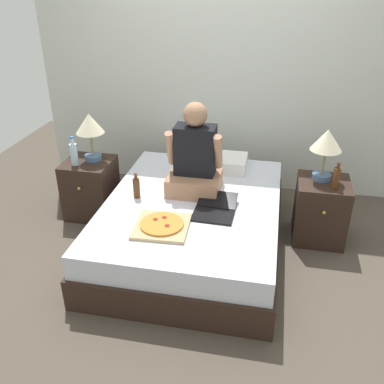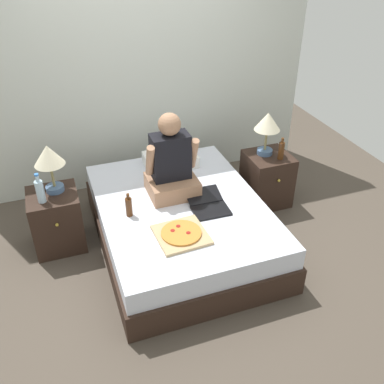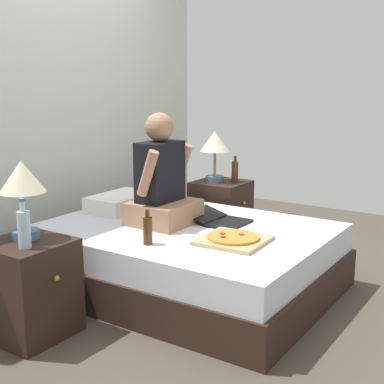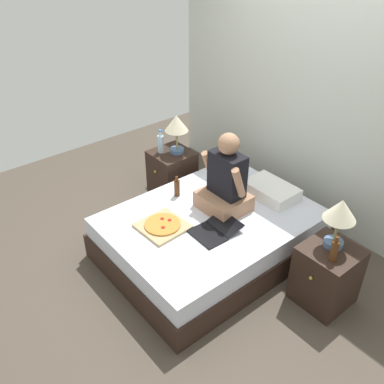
% 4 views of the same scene
% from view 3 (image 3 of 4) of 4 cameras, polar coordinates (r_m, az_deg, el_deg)
% --- Properties ---
extents(ground_plane, '(5.80, 5.80, 0.00)m').
position_cam_3_polar(ground_plane, '(3.87, -0.61, -10.15)').
color(ground_plane, '#4C4238').
extents(wall_back, '(3.80, 0.12, 2.50)m').
position_cam_3_polar(wall_back, '(4.48, -15.12, 8.90)').
color(wall_back, silver).
rests_on(wall_back, ground).
extents(bed, '(1.47, 1.95, 0.45)m').
position_cam_3_polar(bed, '(3.79, -0.62, -7.02)').
color(bed, black).
rests_on(bed, ground).
extents(nightstand_left, '(0.44, 0.47, 0.56)m').
position_cam_3_polar(nightstand_left, '(3.25, -16.96, -9.81)').
color(nightstand_left, black).
rests_on(nightstand_left, ground).
extents(lamp_on_left_nightstand, '(0.26, 0.26, 0.45)m').
position_cam_3_polar(lamp_on_left_nightstand, '(3.15, -17.66, 0.97)').
color(lamp_on_left_nightstand, '#4C6B93').
rests_on(lamp_on_left_nightstand, nightstand_left).
extents(water_bottle, '(0.07, 0.07, 0.28)m').
position_cam_3_polar(water_bottle, '(3.01, -17.49, -3.69)').
color(water_bottle, silver).
rests_on(water_bottle, nightstand_left).
extents(nightstand_right, '(0.44, 0.47, 0.56)m').
position_cam_3_polar(nightstand_right, '(4.84, 3.09, -2.13)').
color(nightstand_right, black).
rests_on(nightstand_right, ground).
extents(lamp_on_right_nightstand, '(0.26, 0.26, 0.45)m').
position_cam_3_polar(lamp_on_right_nightstand, '(4.73, 2.46, 5.04)').
color(lamp_on_right_nightstand, '#4C6B93').
rests_on(lamp_on_right_nightstand, nightstand_right).
extents(beer_bottle, '(0.06, 0.06, 0.23)m').
position_cam_3_polar(beer_bottle, '(4.77, 4.60, 2.27)').
color(beer_bottle, '#512D14').
rests_on(beer_bottle, nightstand_right).
extents(pillow, '(0.52, 0.34, 0.12)m').
position_cam_3_polar(pillow, '(4.22, -7.54, -1.07)').
color(pillow, white).
rests_on(pillow, bed).
extents(person_seated, '(0.47, 0.40, 0.78)m').
position_cam_3_polar(person_seated, '(3.75, -3.24, 0.93)').
color(person_seated, '#A37556').
rests_on(person_seated, bed).
extents(laptop, '(0.33, 0.42, 0.07)m').
position_cam_3_polar(laptop, '(3.81, 3.08, -3.01)').
color(laptop, black).
rests_on(laptop, bed).
extents(pizza_box, '(0.42, 0.42, 0.05)m').
position_cam_3_polar(pizza_box, '(3.37, 4.43, -5.05)').
color(pizza_box, tan).
rests_on(pizza_box, bed).
extents(beer_bottle_on_bed, '(0.06, 0.06, 0.22)m').
position_cam_3_polar(beer_bottle_on_bed, '(3.31, -4.75, -4.06)').
color(beer_bottle_on_bed, '#4C2811').
rests_on(beer_bottle_on_bed, bed).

